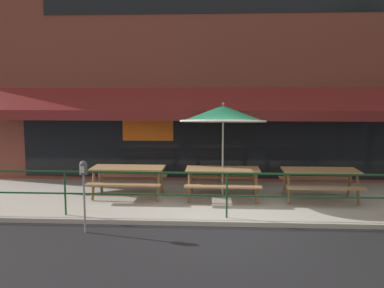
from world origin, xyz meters
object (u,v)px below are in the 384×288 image
(picnic_table_centre, at_px, (223,175))
(patio_umbrella_centre, at_px, (223,114))
(picnic_table_right, at_px, (320,176))
(parking_meter_near, at_px, (83,175))
(picnic_table_left, at_px, (128,173))

(picnic_table_centre, xyz_separation_m, patio_umbrella_centre, (-0.00, 0.23, 1.47))
(picnic_table_centre, distance_m, picnic_table_right, 2.36)
(picnic_table_centre, relative_size, parking_meter_near, 1.27)
(picnic_table_left, relative_size, patio_umbrella_centre, 0.75)
(picnic_table_left, relative_size, picnic_table_centre, 1.00)
(picnic_table_right, relative_size, parking_meter_near, 1.27)
(picnic_table_right, height_order, parking_meter_near, parking_meter_near)
(picnic_table_left, bearing_deg, picnic_table_right, -0.88)
(picnic_table_centre, distance_m, patio_umbrella_centre, 1.49)
(parking_meter_near, bearing_deg, picnic_table_right, 25.22)
(picnic_table_right, xyz_separation_m, parking_meter_near, (-5.07, -2.39, 0.44))
(picnic_table_right, bearing_deg, parking_meter_near, -154.78)
(picnic_table_right, bearing_deg, patio_umbrella_centre, 173.92)
(picnic_table_centre, height_order, picnic_table_right, same)
(picnic_table_centre, distance_m, parking_meter_near, 3.65)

